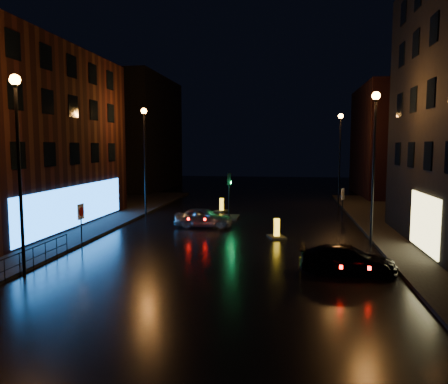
{
  "coord_description": "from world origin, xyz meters",
  "views": [
    {
      "loc": [
        3.21,
        -18.61,
        5.48
      ],
      "look_at": [
        -0.49,
        6.51,
        2.8
      ],
      "focal_mm": 35.0,
      "sensor_mm": 36.0,
      "label": 1
    }
  ],
  "objects_px": {
    "bollard_near": "(277,234)",
    "road_sign_right": "(343,197)",
    "road_sign_left": "(81,216)",
    "bollard_far": "(222,209)",
    "silver_hatchback": "(204,218)",
    "dark_sedan": "(347,259)",
    "traffic_signal": "(229,212)"
  },
  "relations": [
    {
      "from": "traffic_signal",
      "to": "silver_hatchback",
      "type": "height_order",
      "value": "traffic_signal"
    },
    {
      "from": "bollard_near",
      "to": "silver_hatchback",
      "type": "bearing_deg",
      "value": 132.14
    },
    {
      "from": "bollard_far",
      "to": "road_sign_right",
      "type": "height_order",
      "value": "road_sign_right"
    },
    {
      "from": "bollard_near",
      "to": "road_sign_right",
      "type": "height_order",
      "value": "road_sign_right"
    },
    {
      "from": "dark_sedan",
      "to": "silver_hatchback",
      "type": "bearing_deg",
      "value": 42.41
    },
    {
      "from": "traffic_signal",
      "to": "silver_hatchback",
      "type": "xyz_separation_m",
      "value": [
        -1.2,
        -3.95,
        0.16
      ]
    },
    {
      "from": "silver_hatchback",
      "to": "road_sign_left",
      "type": "xyz_separation_m",
      "value": [
        -5.12,
        -7.36,
        1.18
      ]
    },
    {
      "from": "bollard_far",
      "to": "road_sign_left",
      "type": "bearing_deg",
      "value": -91.1
    },
    {
      "from": "traffic_signal",
      "to": "road_sign_right",
      "type": "distance_m",
      "value": 8.44
    },
    {
      "from": "bollard_far",
      "to": "road_sign_right",
      "type": "bearing_deg",
      "value": -4.28
    },
    {
      "from": "bollard_far",
      "to": "dark_sedan",
      "type": "bearing_deg",
      "value": -45.64
    },
    {
      "from": "traffic_signal",
      "to": "road_sign_left",
      "type": "height_order",
      "value": "traffic_signal"
    },
    {
      "from": "road_sign_right",
      "to": "bollard_far",
      "type": "bearing_deg",
      "value": -0.83
    },
    {
      "from": "bollard_far",
      "to": "silver_hatchback",
      "type": "bearing_deg",
      "value": -72.31
    },
    {
      "from": "silver_hatchback",
      "to": "dark_sedan",
      "type": "relative_size",
      "value": 0.94
    },
    {
      "from": "dark_sedan",
      "to": "bollard_near",
      "type": "bearing_deg",
      "value": 27.08
    },
    {
      "from": "traffic_signal",
      "to": "road_sign_right",
      "type": "height_order",
      "value": "traffic_signal"
    },
    {
      "from": "bollard_near",
      "to": "road_sign_left",
      "type": "xyz_separation_m",
      "value": [
        -10.11,
        -4.6,
        1.59
      ]
    },
    {
      "from": "road_sign_left",
      "to": "road_sign_right",
      "type": "height_order",
      "value": "road_sign_right"
    },
    {
      "from": "silver_hatchback",
      "to": "dark_sedan",
      "type": "distance_m",
      "value": 12.65
    },
    {
      "from": "traffic_signal",
      "to": "silver_hatchback",
      "type": "bearing_deg",
      "value": -106.9
    },
    {
      "from": "dark_sedan",
      "to": "bollard_far",
      "type": "xyz_separation_m",
      "value": [
        -8.08,
        16.83,
        -0.35
      ]
    },
    {
      "from": "road_sign_left",
      "to": "bollard_far",
      "type": "bearing_deg",
      "value": 71.73
    },
    {
      "from": "road_sign_right",
      "to": "silver_hatchback",
      "type": "bearing_deg",
      "value": 40.9
    },
    {
      "from": "traffic_signal",
      "to": "bollard_far",
      "type": "xyz_separation_m",
      "value": [
        -1.07,
        3.25,
        -0.26
      ]
    },
    {
      "from": "bollard_near",
      "to": "road_sign_right",
      "type": "distance_m",
      "value": 7.66
    },
    {
      "from": "bollard_near",
      "to": "bollard_far",
      "type": "distance_m",
      "value": 11.08
    },
    {
      "from": "silver_hatchback",
      "to": "road_sign_left",
      "type": "distance_m",
      "value": 9.05
    },
    {
      "from": "road_sign_right",
      "to": "road_sign_left",
      "type": "bearing_deg",
      "value": 58.08
    },
    {
      "from": "dark_sedan",
      "to": "bollard_far",
      "type": "height_order",
      "value": "dark_sedan"
    },
    {
      "from": "silver_hatchback",
      "to": "dark_sedan",
      "type": "xyz_separation_m",
      "value": [
        8.21,
        -9.63,
        -0.06
      ]
    },
    {
      "from": "traffic_signal",
      "to": "dark_sedan",
      "type": "xyz_separation_m",
      "value": [
        7.01,
        -13.58,
        0.1
      ]
    }
  ]
}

